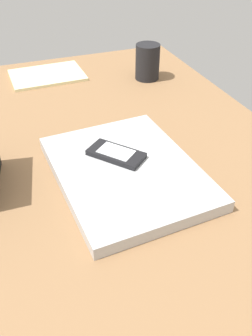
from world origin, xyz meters
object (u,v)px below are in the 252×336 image
(pen_cup, at_px, (148,62))
(cell_phone_on_laptop, at_px, (116,154))
(notepad, at_px, (47,75))
(laptop_closed, at_px, (126,172))

(pen_cup, bearing_deg, cell_phone_on_laptop, -31.27)
(cell_phone_on_laptop, height_order, notepad, cell_phone_on_laptop)
(pen_cup, bearing_deg, laptop_closed, -28.20)
(cell_phone_on_laptop, distance_m, pen_cup, 0.43)
(notepad, height_order, pen_cup, pen_cup)
(laptop_closed, bearing_deg, cell_phone_on_laptop, -174.32)
(laptop_closed, xyz_separation_m, notepad, (-0.52, -0.05, -0.01))
(cell_phone_on_laptop, height_order, pen_cup, pen_cup)
(laptop_closed, height_order, pen_cup, pen_cup)
(cell_phone_on_laptop, xyz_separation_m, notepad, (-0.48, -0.04, -0.03))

